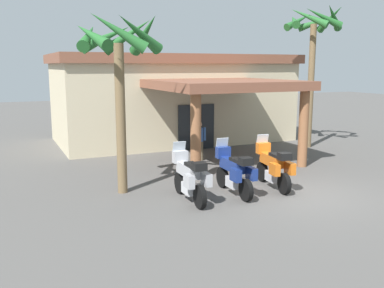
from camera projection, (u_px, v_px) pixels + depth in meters
name	position (u px, v px, depth m)	size (l,w,h in m)	color
ground_plane	(301.00, 194.00, 13.13)	(80.00, 80.00, 0.00)	#514F4C
motel_building	(174.00, 97.00, 22.22)	(12.05, 11.45, 4.40)	beige
motorcycle_silver	(190.00, 177.00, 12.33)	(0.71, 2.21, 1.61)	black
motorcycle_blue	(234.00, 172.00, 12.96)	(0.72, 2.21, 1.61)	black
motorcycle_orange	(273.00, 166.00, 13.66)	(0.80, 2.21, 1.61)	black
pedestrian	(199.00, 138.00, 17.58)	(0.49, 0.32, 1.61)	brown
palm_tree_near_portico	(314.00, 35.00, 19.72)	(2.78, 2.75, 6.61)	brown
palm_tree_roadside	(118.00, 52.00, 12.52)	(2.54, 2.63, 5.42)	brown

